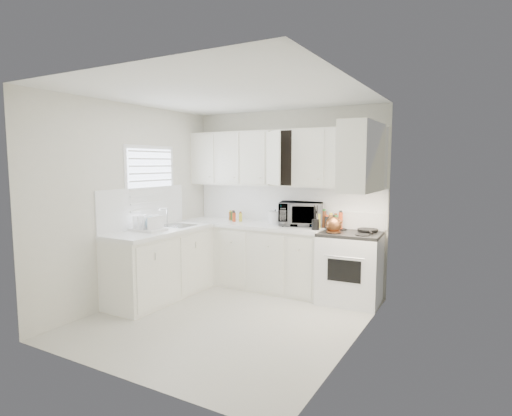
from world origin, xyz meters
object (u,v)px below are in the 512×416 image
Objects in this scene: rice_cooker at (276,217)px; utensil_crock at (316,217)px; tea_kettle at (334,223)px; microwave at (301,211)px; stove at (350,258)px; dish_rack at (148,222)px.

utensil_crock is at bearing -30.75° from rice_cooker.
tea_kettle is 1.01m from rice_cooker.
microwave is at bearing 140.13° from utensil_crock.
stove is at bearing -29.38° from microwave.
stove is 0.96m from microwave.
rice_cooker is 0.63× the size of utensil_crock.
rice_cooker is at bearing 173.46° from tea_kettle.
rice_cooker is at bearing 166.40° from microwave.
tea_kettle is 0.62× the size of dish_rack.
microwave is at bearing 165.07° from stove.
utensil_crock reaches higher than rice_cooker.
stove is at bearing -18.05° from rice_cooker.
tea_kettle is 2.42m from dish_rack.
tea_kettle is 0.27m from utensil_crock.
microwave is (-0.76, 0.15, 0.56)m from stove.
tea_kettle is (-0.18, -0.16, 0.46)m from stove.
dish_rack is at bearing -149.00° from utensil_crock.
utensil_crock is 0.81× the size of dish_rack.
tea_kettle is at bearing -142.27° from stove.
microwave reaches higher than utensil_crock.
microwave reaches higher than dish_rack.
dish_rack reaches higher than rice_cooker.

